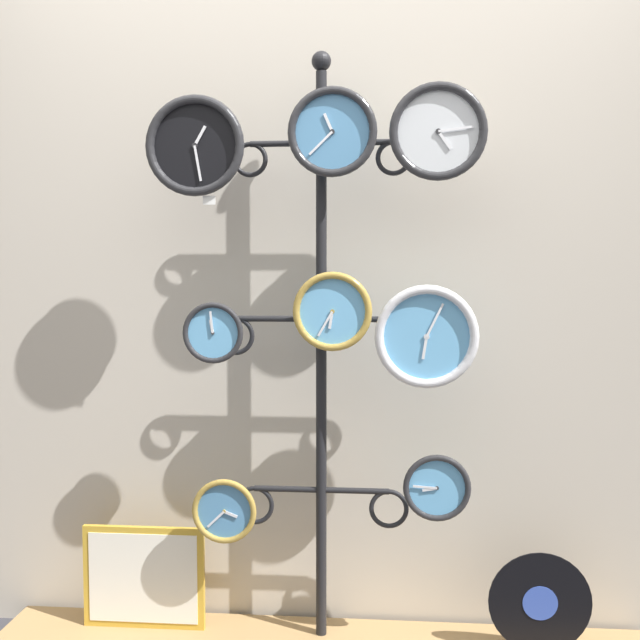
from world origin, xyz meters
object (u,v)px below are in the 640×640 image
Objects in this scene: clock_middle_left at (213,333)px; vinyl_record at (540,603)px; clock_middle_center at (332,311)px; clock_bottom_left at (225,511)px; display_stand at (321,467)px; clock_top_left at (195,146)px; picture_frame at (144,577)px; clock_top_right at (438,132)px; clock_top_center at (332,132)px; clock_middle_right at (427,337)px; clock_bottom_right at (437,487)px.

vinyl_record is at bearing 2.23° from clock_middle_left.
clock_middle_center is 0.74m from clock_bottom_left.
display_stand reaches higher than clock_top_left.
picture_frame is at bearing 163.21° from clock_bottom_left.
vinyl_record is (0.67, 0.01, -0.94)m from clock_middle_center.
clock_top_left is 1.04× the size of clock_top_right.
clock_top_right is 1.79m from picture_frame.
clock_top_right is (0.33, 0.00, -0.00)m from clock_top_center.
display_stand is at bearing 0.52° from picture_frame.
clock_top_center is 1.63m from picture_frame.
clock_bottom_left is at bearing -178.63° from clock_top_right.
clock_top_right reaches higher than picture_frame.
display_stand reaches higher than clock_middle_center.
clock_middle_left is 0.68m from clock_middle_right.
clock_middle_center is 0.78× the size of vinyl_record.
clock_top_right is 0.93× the size of vinyl_record.
display_stand is at bearing 119.00° from clock_middle_center.
display_stand is 0.83m from vinyl_record.
clock_middle_right is (0.73, 0.02, -0.60)m from clock_top_left.
clock_middle_left is 0.39m from clock_middle_center.
clock_bottom_left is (0.03, 0.01, -0.59)m from clock_middle_left.
clock_bottom_right is at bearing -176.35° from vinyl_record.
clock_middle_right is 0.94m from vinyl_record.
clock_top_right reaches higher than clock_middle_right.
clock_top_left is 1.25× the size of clock_middle_center.
picture_frame is (-0.96, 0.08, -0.85)m from clock_middle_right.
clock_top_left is 0.68m from clock_middle_center.
vinyl_record is at bearing -5.19° from display_stand.
clock_top_center is at bearing 4.06° from clock_top_left.
clock_top_right is 0.65m from clock_middle_center.
clock_bottom_left is at bearing -162.46° from display_stand.
clock_middle_left is at bearing -165.07° from clock_bottom_left.
clock_bottom_left reaches higher than picture_frame.
clock_middle_left is at bearing -175.61° from clock_middle_center.
clock_top_right reaches higher than clock_bottom_right.
clock_middle_left is at bearing -178.68° from clock_middle_right.
clock_top_right is at bearing 1.37° from clock_bottom_left.
clock_top_right reaches higher than vinyl_record.
display_stand is 0.35m from clock_bottom_left.
clock_middle_left is 0.60× the size of vinyl_record.
clock_bottom_right is at bearing 0.97° from clock_bottom_left.
clock_middle_center is at bearing 3.46° from clock_bottom_left.
clock_top_center reaches higher than clock_middle_right.
picture_frame is at bearing 175.60° from clock_top_right.
clock_middle_left is at bearing -178.04° from clock_top_right.
clock_middle_center is (0.38, 0.03, 0.07)m from clock_middle_left.
display_stand is 6.55× the size of clock_top_right.
clock_bottom_right reaches higher than clock_bottom_left.
clock_top_center is 1.65m from vinyl_record.
clock_middle_right is (0.68, 0.02, -0.01)m from clock_middle_left.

